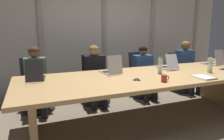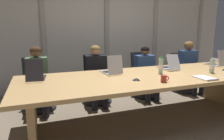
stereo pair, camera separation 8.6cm
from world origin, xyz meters
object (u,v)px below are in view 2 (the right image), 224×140
(water_bottle_primary, at_px, (161,66))
(laptop_center, at_px, (168,66))
(person_center, at_px, (146,69))
(office_chair_right_mid, at_px, (183,77))
(office_chair_left_mid, at_px, (96,85))
(water_bottle_secondary, at_px, (212,66))
(office_chair_left_end, at_px, (38,90))
(spiral_notepad, at_px, (205,78))
(person_left_end, at_px, (37,76))
(laptop_left_mid, at_px, (112,70))
(laptop_right_mid, at_px, (216,62))
(person_left_mid, at_px, (97,72))
(person_right_mid, at_px, (190,64))
(coffee_mug_near, at_px, (164,79))
(laptop_left_end, at_px, (36,76))
(office_chair_center, at_px, (144,80))
(conference_mic_left_side, at_px, (136,79))

(water_bottle_primary, bearing_deg, laptop_center, 39.06)
(person_center, bearing_deg, office_chair_right_mid, 100.44)
(office_chair_left_mid, distance_m, water_bottle_secondary, 2.13)
(office_chair_left_end, bearing_deg, water_bottle_primary, 50.20)
(person_center, distance_m, spiral_notepad, 1.48)
(person_left_end, bearing_deg, laptop_left_mid, 60.05)
(laptop_right_mid, xyz_separation_m, person_left_mid, (-2.23, 0.71, -0.16))
(office_chair_left_end, bearing_deg, person_right_mid, 79.14)
(person_right_mid, height_order, coffee_mug_near, person_right_mid)
(office_chair_right_mid, bearing_deg, laptop_center, -50.65)
(office_chair_right_mid, height_order, person_left_end, person_left_end)
(water_bottle_primary, bearing_deg, person_left_mid, 128.21)
(person_right_mid, distance_m, water_bottle_primary, 1.77)
(laptop_right_mid, distance_m, spiral_notepad, 1.29)
(coffee_mug_near, distance_m, spiral_notepad, 0.68)
(person_right_mid, bearing_deg, laptop_left_end, -80.14)
(laptop_left_end, bearing_deg, office_chair_left_mid, -44.46)
(laptop_left_mid, height_order, person_right_mid, person_right_mid)
(person_left_mid, bearing_deg, person_left_end, -85.06)
(laptop_left_mid, bearing_deg, office_chair_left_end, 48.21)
(office_chair_center, relative_size, conference_mic_left_side, 8.63)
(laptop_left_mid, xyz_separation_m, person_right_mid, (2.18, 0.69, -0.13))
(person_left_end, relative_size, person_left_mid, 1.01)
(office_chair_center, relative_size, office_chair_right_mid, 1.07)
(water_bottle_secondary, bearing_deg, conference_mic_left_side, -179.69)
(laptop_center, height_order, person_left_mid, person_left_mid)
(spiral_notepad, bearing_deg, conference_mic_left_side, 166.30)
(office_chair_left_mid, bearing_deg, laptop_left_mid, 6.24)
(laptop_right_mid, xyz_separation_m, office_chair_center, (-1.11, 0.87, -0.46))
(laptop_right_mid, distance_m, conference_mic_left_side, 2.08)
(laptop_right_mid, relative_size, water_bottle_secondary, 1.60)
(laptop_left_mid, relative_size, water_bottle_primary, 1.43)
(person_left_end, bearing_deg, person_right_mid, 91.63)
(laptop_left_mid, bearing_deg, person_center, -61.55)
(office_chair_right_mid, distance_m, person_right_mid, 0.37)
(office_chair_center, xyz_separation_m, person_right_mid, (1.11, -0.15, 0.32))
(coffee_mug_near, bearing_deg, laptop_left_mid, 121.34)
(laptop_left_end, distance_m, office_chair_left_end, 0.97)
(person_center, relative_size, person_right_mid, 0.93)
(laptop_center, height_order, coffee_mug_near, laptop_center)
(laptop_center, height_order, office_chair_left_end, laptop_center)
(laptop_left_end, relative_size, water_bottle_primary, 1.64)
(person_left_end, bearing_deg, office_chair_left_mid, 99.74)
(office_chair_left_mid, bearing_deg, person_left_end, -77.08)
(laptop_left_mid, relative_size, person_left_end, 0.34)
(person_center, distance_m, person_right_mid, 1.14)
(conference_mic_left_side, distance_m, spiral_notepad, 1.01)
(laptop_left_end, relative_size, person_left_mid, 0.39)
(water_bottle_secondary, bearing_deg, laptop_right_mid, 38.03)
(laptop_right_mid, bearing_deg, laptop_center, 85.76)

